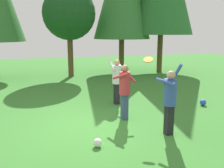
# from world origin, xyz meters

# --- Properties ---
(ground_plane) EXTENTS (40.00, 40.00, 0.00)m
(ground_plane) POSITION_xyz_m (0.00, 0.00, 0.00)
(ground_plane) COLOR #387A2D
(person_thrower) EXTENTS (0.62, 0.63, 1.91)m
(person_thrower) POSITION_xyz_m (1.90, -1.29, 1.03)
(person_thrower) COLOR black
(person_thrower) RESTS_ON ground_plane
(person_catcher) EXTENTS (0.52, 0.60, 1.70)m
(person_catcher) POSITION_xyz_m (1.45, 1.85, 1.01)
(person_catcher) COLOR black
(person_catcher) RESTS_ON ground_plane
(person_bystander) EXTENTS (0.70, 0.73, 1.72)m
(person_bystander) POSITION_xyz_m (1.17, 0.17, 1.02)
(person_bystander) COLOR #38476B
(person_bystander) RESTS_ON ground_plane
(frisbee) EXTENTS (0.36, 0.36, 0.15)m
(frisbee) POSITION_xyz_m (1.61, -0.53, 1.94)
(frisbee) COLOR orange
(ball_white) EXTENTS (0.21, 0.21, 0.21)m
(ball_white) POSITION_xyz_m (-0.10, -1.49, 0.10)
(ball_white) COLOR white
(ball_white) RESTS_ON ground_plane
(ball_blue) EXTENTS (0.23, 0.23, 0.23)m
(ball_blue) POSITION_xyz_m (4.48, 0.70, 0.12)
(ball_blue) COLOR blue
(ball_blue) RESTS_ON ground_plane
(tree_center) EXTENTS (3.10, 3.10, 5.30)m
(tree_center) POSITION_xyz_m (0.61, 8.34, 3.73)
(tree_center) COLOR brown
(tree_center) RESTS_ON ground_plane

